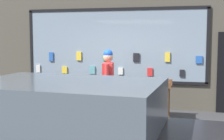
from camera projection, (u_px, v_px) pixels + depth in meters
ground_plane at (102, 130)px, 6.56m from camera, size 40.00×40.00×0.00m
shopfront_facade at (125, 48)px, 8.71m from camera, size 7.74×0.29×3.37m
display_table_main at (114, 87)px, 7.56m from camera, size 2.78×0.61×0.95m
person_browsing at (108, 81)px, 6.92m from camera, size 0.28×0.66×1.69m
small_dog at (84, 113)px, 6.96m from camera, size 0.36×0.50×0.41m
sandwich_board_sign at (37, 95)px, 8.30m from camera, size 0.66×0.78×0.86m
parked_car at (67, 136)px, 3.79m from camera, size 4.12×2.11×1.41m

